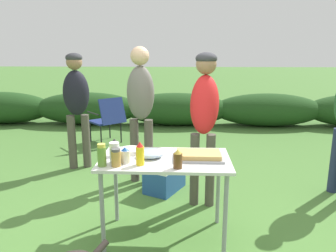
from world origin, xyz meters
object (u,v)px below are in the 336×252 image
(standing_person_in_red_jacket, at_px, (205,107))
(standing_person_in_navy_coat, at_px, (76,98))
(mustard_bottle, at_px, (140,154))
(mayo_bottle, at_px, (125,155))
(mixing_bowl, at_px, (150,153))
(cooler_box, at_px, (165,176))
(paper_cup_stack, at_px, (114,153))
(food_tray, at_px, (198,156))
(plate_stack, at_px, (131,151))
(relish_jar, at_px, (102,155))
(camp_chair_green_behind_table, at_px, (108,118))
(bbq_sauce_bottle, at_px, (115,148))
(folding_table, at_px, (165,167))
(spice_jar, at_px, (116,158))
(standing_person_with_beanie, at_px, (141,102))
(beer_bottle, at_px, (178,159))

(standing_person_in_red_jacket, distance_m, standing_person_in_navy_coat, 1.94)
(mustard_bottle, distance_m, mayo_bottle, 0.14)
(mixing_bowl, xyz_separation_m, cooler_box, (0.06, 0.98, -0.60))
(paper_cup_stack, relative_size, cooler_box, 0.30)
(food_tray, height_order, mustard_bottle, mustard_bottle)
(plate_stack, xyz_separation_m, cooler_box, (0.25, 0.87, -0.59))
(food_tray, relative_size, paper_cup_stack, 2.46)
(relish_jar, xyz_separation_m, camp_chair_green_behind_table, (-0.69, 3.17, -0.36))
(bbq_sauce_bottle, relative_size, cooler_box, 0.27)
(folding_table, bearing_deg, plate_stack, 157.00)
(folding_table, relative_size, plate_stack, 5.42)
(food_tray, bearing_deg, spice_jar, -161.91)
(folding_table, bearing_deg, food_tray, 1.25)
(camp_chair_green_behind_table, bearing_deg, mayo_bottle, -116.82)
(camp_chair_green_behind_table, bearing_deg, standing_person_with_beanie, -106.84)
(camp_chair_green_behind_table, bearing_deg, bbq_sauce_bottle, -118.18)
(food_tray, bearing_deg, cooler_box, 108.99)
(mixing_bowl, distance_m, standing_person_with_beanie, 1.28)
(cooler_box, bearing_deg, camp_chair_green_behind_table, 56.69)
(folding_table, relative_size, camp_chair_green_behind_table, 1.32)
(standing_person_with_beanie, bearing_deg, food_tray, -52.48)
(food_tray, relative_size, standing_person_in_navy_coat, 0.26)
(spice_jar, bearing_deg, paper_cup_stack, 109.43)
(paper_cup_stack, relative_size, standing_person_in_navy_coat, 0.11)
(folding_table, height_order, spice_jar, spice_jar)
(spice_jar, relative_size, standing_person_in_navy_coat, 0.09)
(spice_jar, relative_size, standing_person_in_red_jacket, 0.09)
(folding_table, relative_size, paper_cup_stack, 6.44)
(mustard_bottle, bearing_deg, mixing_bowl, 72.24)
(spice_jar, relative_size, relish_jar, 0.78)
(relish_jar, xyz_separation_m, standing_person_in_navy_coat, (-0.82, 1.94, 0.17))
(beer_bottle, bearing_deg, bbq_sauce_bottle, 153.28)
(bbq_sauce_bottle, bearing_deg, folding_table, -5.77)
(plate_stack, height_order, camp_chair_green_behind_table, camp_chair_green_behind_table)
(spice_jar, relative_size, camp_chair_green_behind_table, 0.17)
(mustard_bottle, xyz_separation_m, relish_jar, (-0.30, -0.04, -0.00))
(mixing_bowl, height_order, spice_jar, spice_jar)
(folding_table, bearing_deg, standing_person_in_navy_coat, 127.10)
(plate_stack, relative_size, relish_jar, 1.12)
(paper_cup_stack, distance_m, standing_person_in_red_jacket, 1.21)
(beer_bottle, height_order, mayo_bottle, beer_bottle)
(mustard_bottle, height_order, cooler_box, mustard_bottle)
(bbq_sauce_bottle, bearing_deg, mayo_bottle, -54.90)
(mustard_bottle, xyz_separation_m, camp_chair_green_behind_table, (-0.98, 3.13, -0.36))
(spice_jar, bearing_deg, cooler_box, 75.60)
(bbq_sauce_bottle, height_order, beer_bottle, bbq_sauce_bottle)
(standing_person_in_red_jacket, relative_size, camp_chair_green_behind_table, 1.94)
(standing_person_with_beanie, bearing_deg, camp_chair_green_behind_table, 125.78)
(mixing_bowl, bearing_deg, spice_jar, -136.75)
(relish_jar, distance_m, standing_person_in_red_jacket, 1.32)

